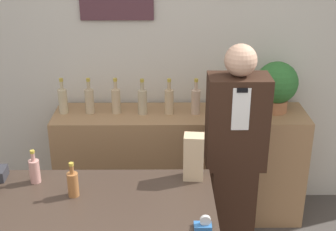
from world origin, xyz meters
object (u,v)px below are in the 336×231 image
object	(u,v)px
shopkeeper	(235,158)
potted_plant	(277,85)
paper_bag	(194,157)
tape_dispenser	(204,224)

from	to	relation	value
shopkeeper	potted_plant	size ratio (longest dim) A/B	4.01
paper_bag	tape_dispenser	size ratio (longest dim) A/B	3.14
shopkeeper	tape_dispenser	xyz separation A→B (m)	(-0.30, -0.96, 0.14)
paper_bag	potted_plant	bearing A→B (deg)	55.20
shopkeeper	tape_dispenser	bearing A→B (deg)	-107.20
potted_plant	shopkeeper	bearing A→B (deg)	-124.93
potted_plant	tape_dispenser	bearing A→B (deg)	-114.35
shopkeeper	paper_bag	xyz separation A→B (m)	(-0.32, -0.47, 0.26)
shopkeeper	potted_plant	distance (m)	0.77
shopkeeper	potted_plant	xyz separation A→B (m)	(0.39, 0.56, 0.35)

